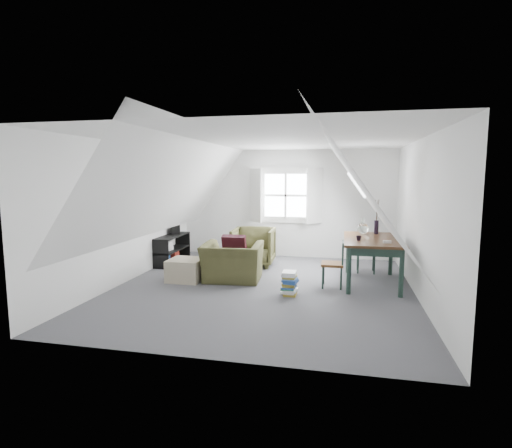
% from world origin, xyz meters
% --- Properties ---
extents(floor, '(5.50, 5.50, 0.00)m').
position_xyz_m(floor, '(0.00, 0.00, 0.00)').
color(floor, '#4B4B50').
rests_on(floor, ground).
extents(ceiling, '(5.50, 5.50, 0.00)m').
position_xyz_m(ceiling, '(0.00, 0.00, 2.50)').
color(ceiling, white).
rests_on(ceiling, wall_back).
extents(wall_back, '(5.00, 0.00, 5.00)m').
position_xyz_m(wall_back, '(0.00, 2.75, 1.25)').
color(wall_back, silver).
rests_on(wall_back, ground).
extents(wall_front, '(5.00, 0.00, 5.00)m').
position_xyz_m(wall_front, '(0.00, -2.75, 1.25)').
color(wall_front, silver).
rests_on(wall_front, ground).
extents(wall_left, '(0.00, 5.50, 5.50)m').
position_xyz_m(wall_left, '(-2.50, 0.00, 1.25)').
color(wall_left, silver).
rests_on(wall_left, ground).
extents(wall_right, '(0.00, 5.50, 5.50)m').
position_xyz_m(wall_right, '(2.50, 0.00, 1.25)').
color(wall_right, silver).
rests_on(wall_right, ground).
extents(slope_left, '(3.19, 5.50, 4.48)m').
position_xyz_m(slope_left, '(-1.55, 0.00, 1.78)').
color(slope_left, white).
rests_on(slope_left, wall_left).
extents(slope_right, '(3.19, 5.50, 4.48)m').
position_xyz_m(slope_right, '(1.55, 0.00, 1.78)').
color(slope_right, white).
rests_on(slope_right, wall_right).
extents(dormer_window, '(1.71, 0.35, 1.30)m').
position_xyz_m(dormer_window, '(0.00, 2.68, 1.45)').
color(dormer_window, white).
rests_on(dormer_window, wall_back).
extents(skylight, '(0.35, 0.75, 0.47)m').
position_xyz_m(skylight, '(1.55, 1.30, 1.75)').
color(skylight, white).
rests_on(skylight, slope_right).
extents(armchair_near, '(1.13, 1.00, 0.69)m').
position_xyz_m(armchair_near, '(-0.64, 0.36, 0.00)').
color(armchair_near, '#404021').
rests_on(armchair_near, floor).
extents(armchair_far, '(0.90, 0.93, 0.81)m').
position_xyz_m(armchair_far, '(-0.54, 1.66, 0.00)').
color(armchair_far, '#404021').
rests_on(armchair_far, floor).
extents(throw_pillow, '(0.44, 0.26, 0.46)m').
position_xyz_m(throw_pillow, '(-0.64, 0.51, 0.61)').
color(throw_pillow, '#350E19').
rests_on(throw_pillow, armchair_near).
extents(ottoman, '(0.60, 0.60, 0.40)m').
position_xyz_m(ottoman, '(-1.47, 0.18, 0.20)').
color(ottoman, tan).
rests_on(ottoman, floor).
extents(dining_table, '(0.98, 1.64, 0.82)m').
position_xyz_m(dining_table, '(1.84, 0.68, 0.71)').
color(dining_table, '#361F10').
rests_on(dining_table, floor).
extents(demijohn, '(0.21, 0.21, 0.30)m').
position_xyz_m(demijohn, '(1.69, 1.13, 0.94)').
color(demijohn, silver).
rests_on(demijohn, dining_table).
extents(vase_twigs, '(0.08, 0.09, 0.65)m').
position_xyz_m(vase_twigs, '(1.94, 1.23, 0.96)').
color(vase_twigs, black).
rests_on(vase_twigs, dining_table).
extents(cup, '(0.10, 0.10, 0.08)m').
position_xyz_m(cup, '(1.59, 0.38, 0.82)').
color(cup, black).
rests_on(cup, dining_table).
extents(paper_box, '(0.13, 0.08, 0.04)m').
position_xyz_m(paper_box, '(2.04, 0.23, 0.84)').
color(paper_box, white).
rests_on(paper_box, dining_table).
extents(dining_chair_far, '(0.38, 0.38, 0.81)m').
position_xyz_m(dining_chair_far, '(1.79, 1.49, 0.42)').
color(dining_chair_far, brown).
rests_on(dining_chair_far, floor).
extents(dining_chair_near, '(0.38, 0.38, 0.80)m').
position_xyz_m(dining_chair_near, '(1.20, 0.31, 0.42)').
color(dining_chair_near, brown).
rests_on(dining_chair_near, floor).
extents(media_shelf, '(0.40, 1.20, 0.62)m').
position_xyz_m(media_shelf, '(-2.35, 1.44, 0.28)').
color(media_shelf, black).
rests_on(media_shelf, floor).
extents(electronics_box, '(0.29, 0.33, 0.22)m').
position_xyz_m(electronics_box, '(-2.35, 1.73, 0.71)').
color(electronics_box, black).
rests_on(electronics_box, media_shelf).
extents(magazine_stack, '(0.28, 0.34, 0.38)m').
position_xyz_m(magazine_stack, '(0.50, -0.30, 0.19)').
color(magazine_stack, '#B29933').
rests_on(magazine_stack, floor).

